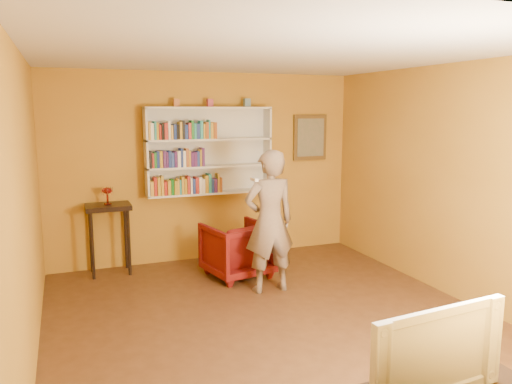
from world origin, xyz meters
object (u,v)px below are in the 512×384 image
at_px(television, 427,347).
at_px(armchair, 237,249).
at_px(ruby_lustre, 107,192).
at_px(console_table, 108,217).
at_px(bookshelf, 208,151).
at_px(person, 269,222).

bearing_deg(television, armchair, 83.59).
bearing_deg(ruby_lustre, armchair, -24.82).
height_order(console_table, ruby_lustre, ruby_lustre).
height_order(armchair, television, television).
bearing_deg(ruby_lustre, bookshelf, 6.40).
xyz_separation_m(console_table, person, (1.73, -1.37, 0.08)).
relative_size(ruby_lustre, person, 0.13).
bearing_deg(television, console_table, 103.01).
bearing_deg(bookshelf, person, -78.50).
distance_m(bookshelf, ruby_lustre, 1.51).
distance_m(bookshelf, armchair, 1.52).
distance_m(ruby_lustre, person, 2.22).
xyz_separation_m(person, television, (-0.30, -3.13, -0.08)).
relative_size(console_table, armchair, 1.19).
bearing_deg(ruby_lustre, television, -72.28).
bearing_deg(console_table, television, -72.28).
xyz_separation_m(bookshelf, television, (0.02, -4.66, -0.82)).
height_order(console_table, armchair, console_table).
xyz_separation_m(ruby_lustre, person, (1.73, -1.37, -0.25)).
bearing_deg(armchair, console_table, -36.11).
distance_m(armchair, person, 0.84).
bearing_deg(armchair, bookshelf, -93.00).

